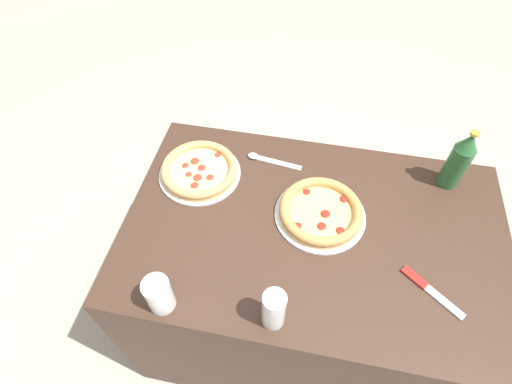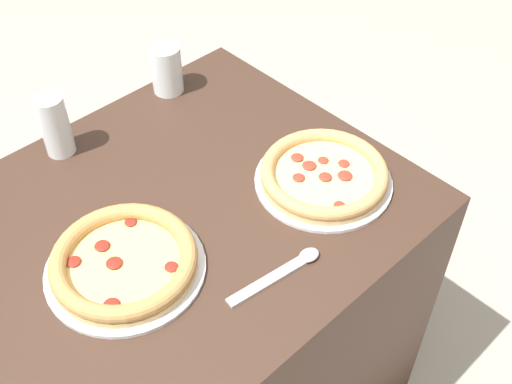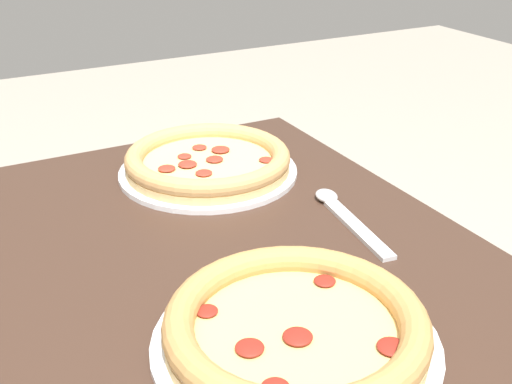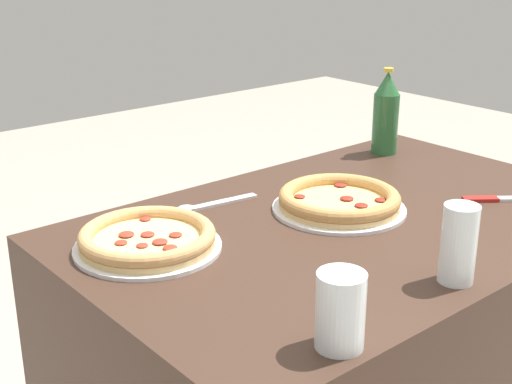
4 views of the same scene
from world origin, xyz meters
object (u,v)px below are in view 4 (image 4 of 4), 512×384
object	(u,v)px
beer_bottle	(386,113)
knife	(502,199)
glass_lemonade	(458,246)
spoon	(206,205)
glass_red_wine	(340,314)
pizza_margherita	(339,201)
pizza_pepperoni	(147,239)

from	to	relation	value
beer_bottle	knife	xyz separation A→B (m)	(-0.08, -0.42, -0.11)
glass_lemonade	spoon	distance (m)	0.58
knife	spoon	distance (m)	0.66
knife	spoon	size ratio (longest dim) A/B	0.85
knife	glass_red_wine	bearing A→B (deg)	-165.78
glass_lemonade	beer_bottle	world-z (taller)	beer_bottle
pizza_margherita	knife	bearing A→B (deg)	-30.79
glass_lemonade	pizza_pepperoni	bearing A→B (deg)	126.32
pizza_pepperoni	glass_red_wine	size ratio (longest dim) A/B	2.41
glass_lemonade	knife	xyz separation A→B (m)	(0.41, 0.17, -0.06)
pizza_pepperoni	spoon	bearing A→B (deg)	26.43
pizza_margherita	glass_lemonade	distance (m)	0.37
glass_lemonade	spoon	bearing A→B (deg)	101.88
glass_lemonade	knife	world-z (taller)	glass_lemonade
glass_red_wine	glass_lemonade	bearing A→B (deg)	2.73
glass_lemonade	beer_bottle	xyz separation A→B (m)	(0.50, 0.58, 0.04)
glass_red_wine	knife	xyz separation A→B (m)	(0.72, 0.18, -0.05)
pizza_margherita	beer_bottle	bearing A→B (deg)	28.58
pizza_margherita	beer_bottle	world-z (taller)	beer_bottle
pizza_pepperoni	knife	bearing A→B (deg)	-20.99
knife	pizza_pepperoni	bearing A→B (deg)	159.01
pizza_pepperoni	glass_red_wine	xyz separation A→B (m)	(0.03, -0.47, 0.03)
spoon	beer_bottle	bearing A→B (deg)	1.99
glass_red_wine	knife	distance (m)	0.74
spoon	pizza_pepperoni	bearing A→B (deg)	-153.57
pizza_pepperoni	knife	world-z (taller)	pizza_pepperoni
pizza_margherita	pizza_pepperoni	bearing A→B (deg)	167.53
pizza_pepperoni	knife	xyz separation A→B (m)	(0.75, -0.29, -0.02)
pizza_margherita	glass_red_wine	bearing A→B (deg)	-136.32
beer_bottle	spoon	bearing A→B (deg)	-178.01
pizza_margherita	glass_lemonade	world-z (taller)	glass_lemonade
knife	pizza_margherita	bearing A→B (deg)	149.21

